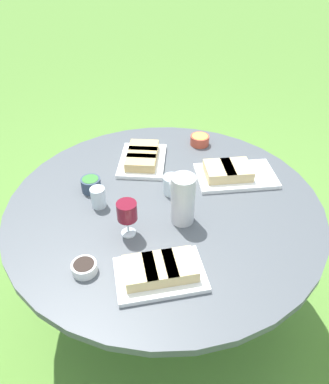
{
  "coord_description": "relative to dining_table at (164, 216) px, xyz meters",
  "views": [
    {
      "loc": [
        -0.08,
        1.28,
        1.78
      ],
      "look_at": [
        0.0,
        0.0,
        0.77
      ],
      "focal_mm": 35.0,
      "sensor_mm": 36.0,
      "label": 1
    }
  ],
  "objects": [
    {
      "name": "platter_bread_main",
      "position": [
        0.13,
        -0.32,
        0.11
      ],
      "size": [
        0.23,
        0.31,
        0.06
      ],
      "color": "white",
      "rests_on": "dining_table"
    },
    {
      "name": "cup_water_near",
      "position": [
        0.29,
        0.04,
        0.13
      ],
      "size": [
        0.06,
        0.06,
        0.09
      ],
      "color": "silver",
      "rests_on": "dining_table"
    },
    {
      "name": "bowl_olives",
      "position": [
        0.27,
        0.41,
        0.1
      ],
      "size": [
        0.09,
        0.09,
        0.04
      ],
      "color": "white",
      "rests_on": "dining_table"
    },
    {
      "name": "platter_charcuterie",
      "position": [
        -0.31,
        -0.21,
        0.11
      ],
      "size": [
        0.41,
        0.29,
        0.07
      ],
      "color": "white",
      "rests_on": "dining_table"
    },
    {
      "name": "ground_plane",
      "position": [
        0.0,
        0.0,
        -0.63
      ],
      "size": [
        40.0,
        40.0,
        0.0
      ],
      "primitive_type": "plane",
      "color": "#5B8C38"
    },
    {
      "name": "bowl_fries",
      "position": [
        -0.16,
        -0.51,
        0.11
      ],
      "size": [
        0.1,
        0.1,
        0.05
      ],
      "color": "#B74733",
      "rests_on": "dining_table"
    },
    {
      "name": "platter_sandwich_side",
      "position": [
        -0.01,
        0.42,
        0.11
      ],
      "size": [
        0.36,
        0.28,
        0.07
      ],
      "color": "white",
      "rests_on": "dining_table"
    },
    {
      "name": "wine_glass",
      "position": [
        0.13,
        0.2,
        0.2
      ],
      "size": [
        0.08,
        0.08,
        0.16
      ],
      "color": "silver",
      "rests_on": "dining_table"
    },
    {
      "name": "water_pitcher",
      "position": [
        -0.08,
        0.11,
        0.19
      ],
      "size": [
        0.11,
        0.1,
        0.22
      ],
      "color": "silver",
      "rests_on": "dining_table"
    },
    {
      "name": "bowl_salad",
      "position": [
        0.34,
        -0.07,
        0.12
      ],
      "size": [
        0.09,
        0.09,
        0.06
      ],
      "color": "#334256",
      "rests_on": "dining_table"
    },
    {
      "name": "cup_water_far",
      "position": [
        -0.03,
        -0.08,
        0.13
      ],
      "size": [
        0.08,
        0.08,
        0.09
      ],
      "color": "silver",
      "rests_on": "dining_table"
    },
    {
      "name": "dining_table",
      "position": [
        0.0,
        0.0,
        0.0
      ],
      "size": [
        1.4,
        1.4,
        0.71
      ],
      "color": "#4C4C51",
      "rests_on": "ground_plane"
    }
  ]
}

